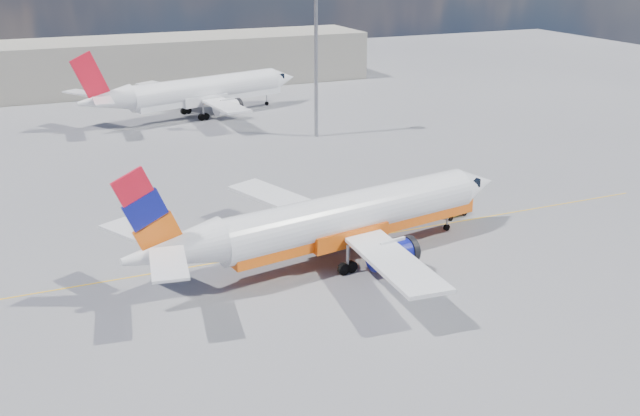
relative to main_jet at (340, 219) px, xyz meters
name	(u,v)px	position (x,y,z in m)	size (l,w,h in m)	color
ground	(296,267)	(-3.54, 0.06, -3.26)	(240.00, 240.00, 0.00)	slate
taxi_line	(282,252)	(-3.54, 3.06, -3.26)	(70.00, 0.15, 0.01)	yellow
terminal_main	(158,62)	(1.46, 75.06, 0.74)	(70.00, 14.00, 8.00)	#ADA695
main_jet	(340,219)	(0.00, 0.00, 0.00)	(32.43, 25.21, 9.79)	white
second_jet	(200,92)	(2.31, 50.95, 0.13)	(33.70, 25.68, 10.20)	white
gse_tug	(451,207)	(12.64, 4.37, -2.42)	(2.81, 2.24, 1.79)	black
traffic_cone	(257,256)	(-5.73, 2.51, -3.02)	(0.36, 0.36, 0.50)	white
floodlight_mast	(316,34)	(12.64, 34.48, 9.12)	(1.51, 1.51, 20.66)	gray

